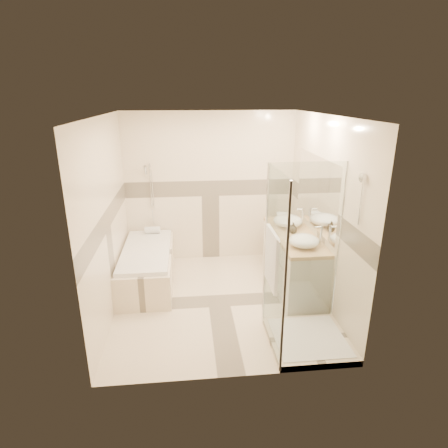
{
  "coord_description": "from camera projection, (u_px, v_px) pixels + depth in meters",
  "views": [
    {
      "loc": [
        -0.4,
        -4.58,
        2.74
      ],
      "look_at": [
        0.1,
        0.25,
        1.05
      ],
      "focal_mm": 30.0,
      "sensor_mm": 36.0,
      "label": 1
    }
  ],
  "objects": [
    {
      "name": "vessel_sink_far",
      "position": [
        304.0,
        241.0,
        4.88
      ],
      "size": [
        0.4,
        0.4,
        0.16
      ],
      "primitive_type": "ellipsoid",
      "color": "white",
      "rests_on": "vanity"
    },
    {
      "name": "room",
      "position": [
        222.0,
        215.0,
        4.84
      ],
      "size": [
        2.82,
        3.02,
        2.52
      ],
      "color": "beige",
      "rests_on": "ground"
    },
    {
      "name": "shower_enclosure",
      "position": [
        299.0,
        302.0,
        4.24
      ],
      "size": [
        0.96,
        0.93,
        2.04
      ],
      "color": "beige",
      "rests_on": "ground"
    },
    {
      "name": "bathtub",
      "position": [
        147.0,
        264.0,
        5.65
      ],
      "size": [
        0.75,
        1.7,
        0.56
      ],
      "color": "beige",
      "rests_on": "ground"
    },
    {
      "name": "faucet_far",
      "position": [
        320.0,
        234.0,
        4.87
      ],
      "size": [
        0.12,
        0.03,
        0.28
      ],
      "color": "silver",
      "rests_on": "vanity"
    },
    {
      "name": "rolled_towel",
      "position": [
        152.0,
        230.0,
        6.17
      ],
      "size": [
        0.25,
        0.11,
        0.11
      ],
      "primitive_type": "cylinder",
      "rotation": [
        0.0,
        1.57,
        0.0
      ],
      "color": "silver",
      "rests_on": "bathtub"
    },
    {
      "name": "folded_towels",
      "position": [
        282.0,
        217.0,
        5.94
      ],
      "size": [
        0.2,
        0.29,
        0.09
      ],
      "primitive_type": "cube",
      "rotation": [
        0.0,
        0.0,
        -0.15
      ],
      "color": "silver",
      "rests_on": "vanity"
    },
    {
      "name": "vanity",
      "position": [
        293.0,
        261.0,
        5.49
      ],
      "size": [
        0.58,
        1.62,
        0.85
      ],
      "color": "silver",
      "rests_on": "ground"
    },
    {
      "name": "vessel_sink_near",
      "position": [
        288.0,
        221.0,
        5.62
      ],
      "size": [
        0.43,
        0.43,
        0.17
      ],
      "primitive_type": "ellipsoid",
      "color": "white",
      "rests_on": "vanity"
    },
    {
      "name": "amenity_bottle_b",
      "position": [
        293.0,
        228.0,
        5.35
      ],
      "size": [
        0.13,
        0.13,
        0.15
      ],
      "primitive_type": "imported",
      "rotation": [
        0.0,
        0.0,
        -0.15
      ],
      "color": "black",
      "rests_on": "vanity"
    },
    {
      "name": "faucet_near",
      "position": [
        302.0,
        216.0,
        5.62
      ],
      "size": [
        0.11,
        0.03,
        0.28
      ],
      "color": "silver",
      "rests_on": "vanity"
    },
    {
      "name": "amenity_bottle_a",
      "position": [
        293.0,
        227.0,
        5.37
      ],
      "size": [
        0.08,
        0.08,
        0.15
      ],
      "primitive_type": "imported",
      "rotation": [
        0.0,
        0.0,
        0.21
      ],
      "color": "black",
      "rests_on": "vanity"
    }
  ]
}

